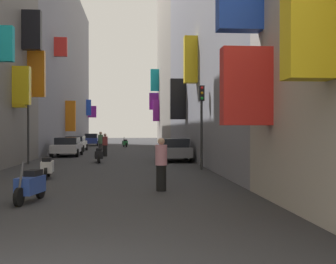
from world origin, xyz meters
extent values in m
plane|color=#2D2D30|center=(0.00, 30.00, 0.00)|extent=(140.00, 140.00, 0.00)
cube|color=yellow|center=(-4.68, 18.54, 4.13)|extent=(0.64, 0.59, 2.02)
cube|color=#19B2BF|center=(-4.45, 14.33, 5.69)|extent=(1.10, 0.41, 1.55)
cube|color=yellow|center=(-4.56, 18.50, 4.28)|extent=(0.87, 0.59, 2.02)
cube|color=black|center=(-4.47, 20.49, 7.65)|extent=(1.06, 0.51, 2.26)
cube|color=orange|center=(-4.49, 21.84, 5.31)|extent=(1.02, 0.43, 2.79)
cube|color=gray|center=(-8.00, 42.42, 8.81)|extent=(6.00, 35.15, 17.63)
cube|color=orange|center=(-4.54, 37.23, 3.24)|extent=(0.92, 0.61, 2.89)
cube|color=red|center=(-4.49, 31.07, 8.65)|extent=(1.02, 0.41, 1.53)
cube|color=blue|center=(-4.67, 56.45, 4.99)|extent=(0.65, 0.45, 2.18)
cube|color=purple|center=(-4.40, 58.56, 4.50)|extent=(1.20, 0.53, 1.63)
cube|color=yellow|center=(4.54, 2.43, 4.35)|extent=(0.92, 0.61, 2.94)
cube|color=red|center=(4.33, 6.19, 3.11)|extent=(1.34, 0.55, 2.09)
cube|color=gray|center=(8.00, 22.80, 7.56)|extent=(6.00, 29.07, 15.12)
cube|color=black|center=(4.46, 25.30, 4.08)|extent=(1.08, 0.53, 2.82)
cube|color=yellow|center=(4.62, 19.83, 5.97)|extent=(0.75, 0.62, 2.69)
cube|color=gray|center=(8.00, 48.67, 10.62)|extent=(6.00, 22.66, 21.23)
cube|color=purple|center=(4.56, 55.05, 4.56)|extent=(0.88, 0.59, 2.90)
cube|color=#19B2BF|center=(4.42, 56.01, 8.81)|extent=(1.16, 0.50, 3.02)
cube|color=purple|center=(4.34, 56.74, 5.92)|extent=(1.32, 0.47, 2.35)
cube|color=navy|center=(-3.67, 49.43, 0.62)|extent=(1.68, 4.09, 0.64)
cube|color=black|center=(-3.67, 49.64, 1.20)|extent=(1.48, 2.29, 0.53)
cylinder|color=black|center=(-2.83, 48.08, 0.30)|extent=(0.18, 0.60, 0.60)
cylinder|color=black|center=(-4.51, 48.08, 0.30)|extent=(0.18, 0.60, 0.60)
cylinder|color=black|center=(-2.83, 50.78, 0.30)|extent=(0.18, 0.60, 0.60)
cylinder|color=black|center=(-4.51, 50.78, 0.30)|extent=(0.18, 0.60, 0.60)
cube|color=white|center=(-3.85, 35.15, 0.60)|extent=(1.72, 4.49, 0.59)
cube|color=black|center=(-3.85, 35.37, 1.12)|extent=(1.51, 2.51, 0.45)
cylinder|color=black|center=(-2.99, 33.67, 0.30)|extent=(0.18, 0.60, 0.60)
cylinder|color=black|center=(-4.71, 33.67, 0.30)|extent=(0.18, 0.60, 0.60)
cylinder|color=black|center=(-2.99, 36.63, 0.30)|extent=(0.18, 0.60, 0.60)
cylinder|color=black|center=(-4.71, 36.63, 0.30)|extent=(0.18, 0.60, 0.60)
cube|color=slate|center=(3.90, 21.95, 0.59)|extent=(1.77, 4.20, 0.58)
cube|color=black|center=(3.90, 21.74, 1.14)|extent=(1.56, 2.35, 0.52)
cylinder|color=black|center=(3.01, 23.34, 0.30)|extent=(0.18, 0.60, 0.60)
cylinder|color=black|center=(4.78, 23.34, 0.30)|extent=(0.18, 0.60, 0.60)
cylinder|color=black|center=(3.01, 20.57, 0.30)|extent=(0.18, 0.60, 0.60)
cylinder|color=black|center=(4.78, 20.57, 0.30)|extent=(0.18, 0.60, 0.60)
cube|color=#B7B7BC|center=(-3.49, 27.64, 0.58)|extent=(1.79, 4.32, 0.57)
cube|color=black|center=(-3.49, 27.86, 1.12)|extent=(1.58, 2.42, 0.50)
cylinder|color=black|center=(-2.60, 26.21, 0.30)|extent=(0.18, 0.60, 0.60)
cylinder|color=black|center=(-4.39, 26.21, 0.30)|extent=(0.18, 0.60, 0.60)
cylinder|color=black|center=(-2.60, 29.07, 0.30)|extent=(0.18, 0.60, 0.60)
cylinder|color=black|center=(-4.39, 29.07, 0.30)|extent=(0.18, 0.60, 0.60)
cube|color=#2D4CAD|center=(-1.46, 6.54, 0.46)|extent=(0.65, 1.15, 0.45)
cube|color=black|center=(-1.42, 6.74, 0.77)|extent=(0.42, 0.61, 0.16)
cylinder|color=#4C4C51|center=(-1.57, 6.01, 0.79)|extent=(0.11, 0.28, 0.68)
cylinder|color=black|center=(-1.60, 5.88, 0.24)|extent=(0.19, 0.49, 0.48)
cylinder|color=black|center=(-1.33, 7.20, 0.24)|extent=(0.19, 0.49, 0.48)
cube|color=black|center=(-0.71, 21.06, 0.46)|extent=(0.57, 1.24, 0.45)
cube|color=black|center=(-0.69, 20.84, 0.77)|extent=(0.38, 0.59, 0.16)
cylinder|color=#4C4C51|center=(-0.78, 21.65, 0.79)|extent=(0.09, 0.28, 0.68)
cylinder|color=black|center=(-0.80, 21.80, 0.24)|extent=(0.15, 0.49, 0.48)
cylinder|color=black|center=(-0.63, 20.32, 0.24)|extent=(0.15, 0.49, 0.48)
cube|color=silver|center=(-2.12, 12.48, 0.46)|extent=(0.53, 1.08, 0.45)
cube|color=black|center=(-2.10, 12.28, 0.77)|extent=(0.37, 0.59, 0.16)
cylinder|color=#4C4C51|center=(-2.16, 13.00, 0.79)|extent=(0.08, 0.28, 0.68)
cylinder|color=black|center=(-2.18, 13.13, 0.24)|extent=(0.14, 0.49, 0.48)
cylinder|color=black|center=(-2.06, 11.83, 0.24)|extent=(0.14, 0.49, 0.48)
cube|color=#287F3D|center=(0.50, 44.23, 0.46)|extent=(0.67, 1.18, 0.45)
cube|color=black|center=(0.54, 44.02, 0.77)|extent=(0.43, 0.62, 0.16)
cylinder|color=#4C4C51|center=(0.38, 44.77, 0.79)|extent=(0.12, 0.28, 0.68)
cylinder|color=black|center=(0.35, 44.90, 0.24)|extent=(0.20, 0.49, 0.48)
cylinder|color=black|center=(0.65, 43.55, 0.24)|extent=(0.20, 0.49, 0.48)
cylinder|color=#2E2E2E|center=(-1.16, 29.14, 0.43)|extent=(0.44, 0.44, 0.87)
cylinder|color=#4C724C|center=(-1.16, 29.14, 1.21)|extent=(0.52, 0.52, 0.69)
sphere|color=tan|center=(-1.16, 29.14, 1.67)|extent=(0.23, 0.23, 0.23)
cylinder|color=black|center=(-0.69, 27.11, 0.40)|extent=(0.44, 0.44, 0.81)
cylinder|color=maroon|center=(-0.69, 27.11, 1.13)|extent=(0.52, 0.52, 0.64)
sphere|color=tan|center=(-0.69, 27.11, 1.56)|extent=(0.22, 0.22, 0.22)
cylinder|color=black|center=(2.18, 8.47, 0.41)|extent=(0.42, 0.42, 0.82)
cylinder|color=pink|center=(2.18, 8.47, 1.14)|extent=(0.50, 0.50, 0.65)
sphere|color=tan|center=(2.18, 8.47, 1.58)|extent=(0.22, 0.22, 0.22)
cylinder|color=#2D2D2D|center=(-4.61, 20.20, 1.90)|extent=(0.12, 0.12, 3.81)
cube|color=black|center=(-4.61, 20.20, 4.18)|extent=(0.26, 0.26, 0.75)
sphere|color=red|center=(-4.61, 20.06, 4.43)|extent=(0.14, 0.14, 0.14)
sphere|color=orange|center=(-4.61, 20.06, 4.18)|extent=(0.14, 0.14, 0.14)
sphere|color=green|center=(-4.61, 20.06, 3.93)|extent=(0.14, 0.14, 0.14)
cylinder|color=#2D2D2D|center=(4.64, 15.90, 1.67)|extent=(0.12, 0.12, 3.35)
cube|color=black|center=(4.64, 15.90, 3.72)|extent=(0.26, 0.26, 0.75)
sphere|color=red|center=(4.64, 15.76, 3.97)|extent=(0.14, 0.14, 0.14)
sphere|color=orange|center=(4.64, 15.76, 3.72)|extent=(0.14, 0.14, 0.14)
sphere|color=green|center=(4.64, 15.76, 3.47)|extent=(0.14, 0.14, 0.14)
camera|label=1|loc=(1.25, -5.63, 1.95)|focal=47.68mm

